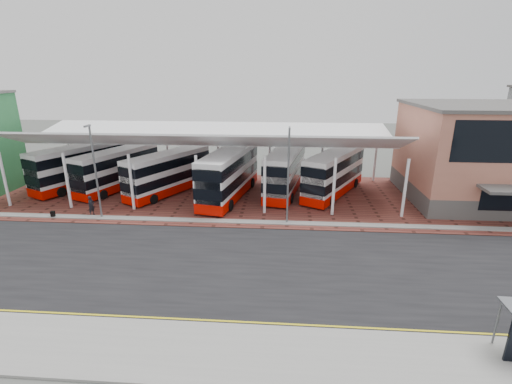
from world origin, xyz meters
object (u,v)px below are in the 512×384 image
Objects in this scene: bus_0 at (81,166)px; pedestrian at (91,206)px; terminal at (509,153)px; bus_3 at (229,174)px; bus_1 at (117,170)px; bus_5 at (334,173)px; bus_4 at (285,171)px; bus_2 at (168,173)px.

bus_0 is 9.82m from pedestrian.
terminal is 26.84m from bus_3.
bus_0 is 1.06× the size of bus_1.
bus_0 reaches higher than pedestrian.
bus_3 reaches higher than bus_0.
bus_3 is 1.12× the size of bus_5.
pedestrian is at bearing -61.73° from bus_1.
bus_0 is 4.32m from bus_1.
bus_1 is at bearing -151.76° from bus_5.
bus_4 is 1.06× the size of bus_5.
bus_3 is at bearing -44.87° from pedestrian.
terminal is 16.41m from bus_5.
terminal is 1.67× the size of bus_0.
bus_4 is at bearing -156.53° from bus_5.
bus_1 is at bearing 179.25° from terminal.
bus_2 is 0.86× the size of bus_3.
terminal is at bearing 8.10° from bus_4.
terminal is 39.04m from bus_1.
terminal reaches higher than bus_4.
terminal reaches higher than bus_0.
bus_2 is 0.91× the size of bus_4.
bus_0 is 1.04× the size of bus_5.
bus_0 reaches higher than bus_4.
terminal is at bearing 29.16° from bus_2.
bus_2 is 0.96× the size of bus_5.
bus_0 is 1.08× the size of bus_2.
bus_4 reaches higher than bus_1.
bus_5 reaches higher than bus_1.
terminal is 1.81× the size of bus_2.
terminal reaches higher than bus_1.
bus_5 reaches higher than bus_2.
bus_2 is at bearing -148.55° from bus_5.
bus_0 reaches higher than bus_1.
bus_1 is 22.74m from bus_5.
bus_3 is at bearing -142.01° from bus_5.
bus_0 is at bearing -170.29° from bus_4.
pedestrian is at bearing -169.38° from terminal.
bus_3 is (12.25, -1.86, 0.25)m from bus_1.
bus_3 is at bearing -177.12° from terminal.
pedestrian is (-16.91, -7.98, -1.35)m from bus_4.
bus_3 is 6.67× the size of pedestrian.
bus_5 is at bearing 23.87° from bus_0.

